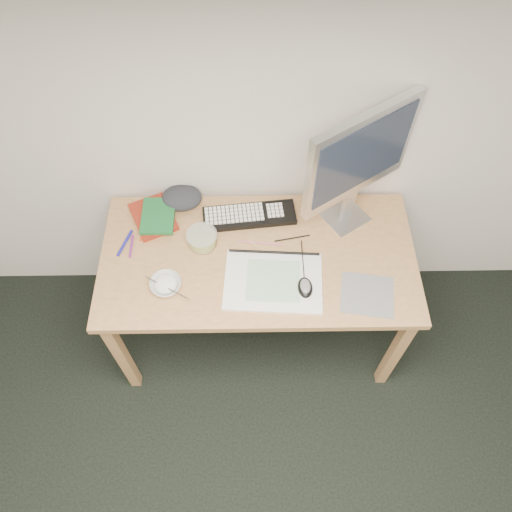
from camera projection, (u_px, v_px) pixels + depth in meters
The scene contains 18 objects.
desk at pixel (258, 266), 2.28m from camera, with size 1.40×0.70×0.75m.
mousepad at pixel (367, 295), 2.10m from camera, with size 0.22×0.20×0.00m, color gray.
sketchpad at pixel (273, 281), 2.13m from camera, with size 0.42×0.30×0.01m, color white.
keyboard at pixel (249, 216), 2.32m from camera, with size 0.43×0.14×0.03m, color black.
monitor at pixel (359, 158), 2.00m from camera, with size 0.46×0.32×0.62m.
mouse at pixel (305, 286), 2.09m from camera, with size 0.06×0.10×0.03m, color black.
rice_bowl at pixel (166, 285), 2.10m from camera, with size 0.13×0.13×0.04m, color silver.
chopsticks at pixel (167, 288), 2.07m from camera, with size 0.02×0.02×0.21m, color silver.
fruit_tub at pixel (202, 239), 2.22m from camera, with size 0.14×0.14×0.07m, color #D8C94C.
book_red at pixel (153, 217), 2.31m from camera, with size 0.17×0.23×0.02m, color maroon.
book_green at pixel (158, 216), 2.29m from camera, with size 0.15×0.21×0.02m, color #18632E.
cloth_lump at pixel (182, 198), 2.35m from camera, with size 0.16×0.13×0.07m, color #282930.
pencil_pink at pixel (260, 243), 2.24m from camera, with size 0.01×0.01×0.20m, color #CD6688.
pencil_tan at pixel (266, 253), 2.21m from camera, with size 0.01×0.01×0.20m, color tan.
pencil_black at pixel (292, 238), 2.26m from camera, with size 0.01×0.01×0.16m, color black.
marker_blue at pixel (125, 243), 2.24m from camera, with size 0.01×0.01×0.14m, color #1C1C9A.
marker_orange at pixel (146, 231), 2.28m from camera, with size 0.01×0.01×0.12m, color #E35B1A.
marker_purple at pixel (131, 246), 2.23m from camera, with size 0.01×0.01×0.12m, color #7C2484.
Camera 1 is at (-0.04, 0.22, 2.60)m, focal length 35.00 mm.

